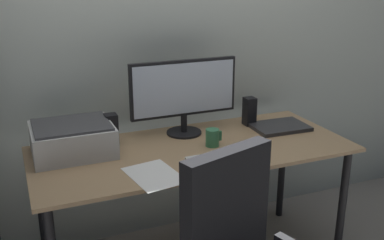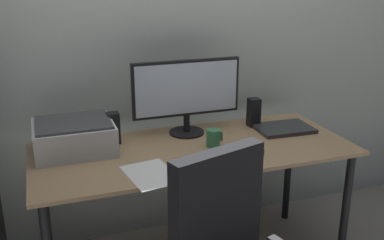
# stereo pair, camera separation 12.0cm
# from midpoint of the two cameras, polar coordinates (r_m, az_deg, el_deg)

# --- Properties ---
(back_wall) EXTENTS (6.40, 0.10, 2.60)m
(back_wall) POSITION_cam_midpoint_polar(r_m,az_deg,el_deg) (2.74, -2.28, 11.44)
(back_wall) COLOR beige
(back_wall) RESTS_ON ground
(desk) EXTENTS (1.68, 0.72, 0.74)m
(desk) POSITION_cam_midpoint_polar(r_m,az_deg,el_deg) (2.42, 1.66, -5.24)
(desk) COLOR tan
(desk) RESTS_ON ground
(monitor) EXTENTS (0.62, 0.20, 0.43)m
(monitor) POSITION_cam_midpoint_polar(r_m,az_deg,el_deg) (2.52, 0.69, 3.58)
(monitor) COLOR black
(monitor) RESTS_ON desk
(keyboard) EXTENTS (0.29, 0.11, 0.02)m
(keyboard) POSITION_cam_midpoint_polar(r_m,az_deg,el_deg) (2.24, 4.45, -4.90)
(keyboard) COLOR silver
(keyboard) RESTS_ON desk
(mouse) EXTENTS (0.08, 0.11, 0.03)m
(mouse) POSITION_cam_midpoint_polar(r_m,az_deg,el_deg) (2.34, 9.27, -3.85)
(mouse) COLOR black
(mouse) RESTS_ON desk
(coffee_mug) EXTENTS (0.09, 0.07, 0.09)m
(coffee_mug) POSITION_cam_midpoint_polar(r_m,az_deg,el_deg) (2.40, 4.15, -2.29)
(coffee_mug) COLOR #387F51
(coffee_mug) RESTS_ON desk
(laptop) EXTENTS (0.33, 0.24, 0.02)m
(laptop) POSITION_cam_midpoint_polar(r_m,az_deg,el_deg) (2.71, 12.74, -1.04)
(laptop) COLOR #2D2D30
(laptop) RESTS_ON desk
(speaker_left) EXTENTS (0.06, 0.07, 0.17)m
(speaker_left) POSITION_cam_midpoint_polar(r_m,az_deg,el_deg) (2.45, -8.50, -1.01)
(speaker_left) COLOR black
(speaker_left) RESTS_ON desk
(speaker_right) EXTENTS (0.06, 0.07, 0.17)m
(speaker_right) POSITION_cam_midpoint_polar(r_m,az_deg,el_deg) (2.72, 9.04, 0.95)
(speaker_right) COLOR black
(speaker_right) RESTS_ON desk
(printer) EXTENTS (0.40, 0.34, 0.16)m
(printer) POSITION_cam_midpoint_polar(r_m,az_deg,el_deg) (2.38, -13.25, -2.05)
(printer) COLOR silver
(printer) RESTS_ON desk
(paper_sheet) EXTENTS (0.25, 0.32, 0.00)m
(paper_sheet) POSITION_cam_midpoint_polar(r_m,az_deg,el_deg) (2.09, -3.52, -6.84)
(paper_sheet) COLOR white
(paper_sheet) RESTS_ON desk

